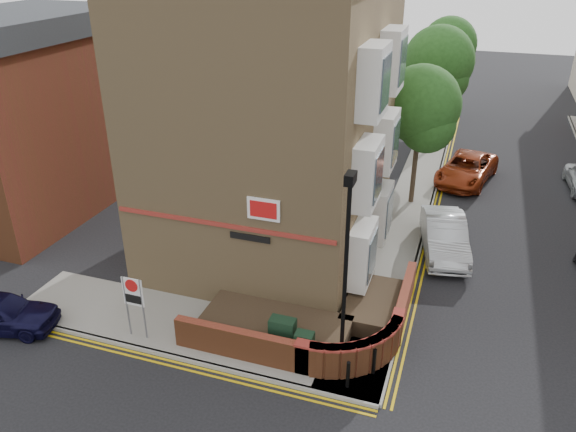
# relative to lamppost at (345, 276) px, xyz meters

# --- Properties ---
(ground) EXTENTS (120.00, 120.00, 0.00)m
(ground) POSITION_rel_lamppost_xyz_m (-1.60, -1.20, -3.34)
(ground) COLOR black
(ground) RESTS_ON ground
(pavement_corner) EXTENTS (13.00, 3.00, 0.12)m
(pavement_corner) POSITION_rel_lamppost_xyz_m (-5.10, 0.30, -3.28)
(pavement_corner) COLOR gray
(pavement_corner) RESTS_ON ground
(pavement_main) EXTENTS (2.00, 32.00, 0.12)m
(pavement_main) POSITION_rel_lamppost_xyz_m (0.40, 14.80, -3.28)
(pavement_main) COLOR gray
(pavement_main) RESTS_ON ground
(kerb_side) EXTENTS (13.00, 0.15, 0.12)m
(kerb_side) POSITION_rel_lamppost_xyz_m (-5.10, -1.20, -3.28)
(kerb_side) COLOR gray
(kerb_side) RESTS_ON ground
(kerb_main_near) EXTENTS (0.15, 32.00, 0.12)m
(kerb_main_near) POSITION_rel_lamppost_xyz_m (1.40, 14.80, -3.28)
(kerb_main_near) COLOR gray
(kerb_main_near) RESTS_ON ground
(yellow_lines_side) EXTENTS (13.00, 0.28, 0.01)m
(yellow_lines_side) POSITION_rel_lamppost_xyz_m (-5.10, -1.45, -3.34)
(yellow_lines_side) COLOR gold
(yellow_lines_side) RESTS_ON ground
(yellow_lines_main) EXTENTS (0.28, 32.00, 0.01)m
(yellow_lines_main) POSITION_rel_lamppost_xyz_m (1.65, 14.80, -3.34)
(yellow_lines_main) COLOR gold
(yellow_lines_main) RESTS_ON ground
(corner_building) EXTENTS (8.95, 10.40, 13.60)m
(corner_building) POSITION_rel_lamppost_xyz_m (-4.44, 6.80, 2.88)
(corner_building) COLOR #987A51
(corner_building) RESTS_ON ground
(garden_wall) EXTENTS (6.80, 6.00, 1.20)m
(garden_wall) POSITION_rel_lamppost_xyz_m (-1.60, 1.30, -3.34)
(garden_wall) COLOR brown
(garden_wall) RESTS_ON ground
(lamppost) EXTENTS (0.25, 0.50, 6.30)m
(lamppost) POSITION_rel_lamppost_xyz_m (0.00, 0.00, 0.00)
(lamppost) COLOR black
(lamppost) RESTS_ON pavement_corner
(utility_cabinet_large) EXTENTS (0.80, 0.45, 1.20)m
(utility_cabinet_large) POSITION_rel_lamppost_xyz_m (-1.90, 0.10, -2.62)
(utility_cabinet_large) COLOR black
(utility_cabinet_large) RESTS_ON pavement_corner
(utility_cabinet_small) EXTENTS (0.55, 0.40, 1.10)m
(utility_cabinet_small) POSITION_rel_lamppost_xyz_m (-1.10, -0.20, -2.67)
(utility_cabinet_small) COLOR black
(utility_cabinet_small) RESTS_ON pavement_corner
(bollard_near) EXTENTS (0.11, 0.11, 0.90)m
(bollard_near) POSITION_rel_lamppost_xyz_m (0.40, -0.80, -2.77)
(bollard_near) COLOR black
(bollard_near) RESTS_ON pavement_corner
(bollard_far) EXTENTS (0.11, 0.11, 0.90)m
(bollard_far) POSITION_rel_lamppost_xyz_m (1.00, -0.00, -2.77)
(bollard_far) COLOR black
(bollard_far) RESTS_ON pavement_corner
(zone_sign) EXTENTS (0.72, 0.07, 2.20)m
(zone_sign) POSITION_rel_lamppost_xyz_m (-6.60, -0.70, -1.70)
(zone_sign) COLOR slate
(zone_sign) RESTS_ON pavement_corner
(side_building) EXTENTS (6.40, 10.40, 9.00)m
(side_building) POSITION_rel_lamppost_xyz_m (-16.60, 6.80, 1.20)
(side_building) COLOR brown
(side_building) RESTS_ON ground
(tree_near) EXTENTS (3.64, 3.65, 6.70)m
(tree_near) POSITION_rel_lamppost_xyz_m (0.40, 12.85, 1.36)
(tree_near) COLOR #382B1E
(tree_near) RESTS_ON pavement_main
(tree_mid) EXTENTS (4.03, 4.03, 7.42)m
(tree_mid) POSITION_rel_lamppost_xyz_m (0.40, 20.85, 1.85)
(tree_mid) COLOR #382B1E
(tree_mid) RESTS_ON pavement_main
(tree_far) EXTENTS (3.81, 3.81, 7.00)m
(tree_far) POSITION_rel_lamppost_xyz_m (0.40, 28.85, 1.57)
(tree_far) COLOR #382B1E
(tree_far) RESTS_ON pavement_main
(traffic_light_assembly) EXTENTS (0.20, 0.16, 4.20)m
(traffic_light_assembly) POSITION_rel_lamppost_xyz_m (0.80, 23.80, -0.56)
(traffic_light_assembly) COLOR black
(traffic_light_assembly) RESTS_ON pavement_main
(silver_car_near) EXTENTS (2.50, 4.89, 1.54)m
(silver_car_near) POSITION_rel_lamppost_xyz_m (2.32, 8.32, -2.58)
(silver_car_near) COLOR #B1B6B9
(silver_car_near) RESTS_ON ground
(red_car_main) EXTENTS (3.45, 5.54, 1.43)m
(red_car_main) POSITION_rel_lamppost_xyz_m (2.80, 16.63, -2.63)
(red_car_main) COLOR maroon
(red_car_main) RESTS_ON ground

